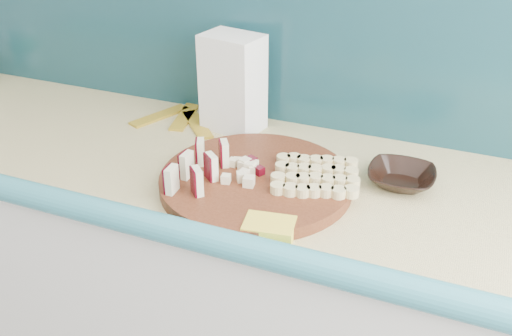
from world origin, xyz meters
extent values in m
cube|color=white|center=(0.10, 1.50, 0.44)|extent=(2.20, 0.60, 0.88)
cube|color=tan|center=(0.10, 1.50, 0.90)|extent=(2.20, 0.60, 0.03)
cube|color=teal|center=(0.10, 1.20, 0.90)|extent=(2.20, 0.06, 0.03)
cube|color=teal|center=(0.10, 1.79, 1.16)|extent=(2.20, 0.02, 0.50)
cylinder|color=#431D0E|center=(0.26, 1.42, 0.92)|extent=(0.54, 0.54, 0.03)
cube|color=#ECE7BD|center=(0.12, 1.29, 0.97)|extent=(0.02, 0.04, 0.06)
cube|color=#41040F|center=(0.11, 1.29, 0.97)|extent=(0.01, 0.04, 0.06)
cube|color=#ECE7BD|center=(0.12, 1.36, 0.97)|extent=(0.02, 0.04, 0.06)
cube|color=#41040F|center=(0.11, 1.36, 0.97)|extent=(0.01, 0.04, 0.06)
cube|color=#ECE7BD|center=(0.12, 1.43, 0.97)|extent=(0.02, 0.04, 0.06)
cube|color=#41040F|center=(0.11, 1.42, 0.97)|extent=(0.01, 0.04, 0.06)
cube|color=#ECE7BD|center=(0.17, 1.31, 0.97)|extent=(0.02, 0.04, 0.06)
cube|color=#41040F|center=(0.16, 1.30, 0.97)|extent=(0.01, 0.04, 0.06)
cube|color=#ECE7BD|center=(0.17, 1.38, 0.97)|extent=(0.02, 0.04, 0.06)
cube|color=#41040F|center=(0.16, 1.37, 0.97)|extent=(0.01, 0.04, 0.06)
cube|color=#ECE7BD|center=(0.17, 1.44, 0.97)|extent=(0.02, 0.04, 0.06)
cube|color=#41040F|center=(0.16, 1.44, 0.97)|extent=(0.01, 0.04, 0.06)
cube|color=#F8E8C6|center=(0.24, 1.42, 0.95)|extent=(0.02, 0.02, 0.02)
cube|color=#F8E8C6|center=(0.25, 1.43, 0.95)|extent=(0.02, 0.02, 0.02)
cube|color=#41040F|center=(0.25, 1.44, 0.95)|extent=(0.02, 0.02, 0.02)
cube|color=#F8E8C6|center=(0.24, 1.43, 0.95)|extent=(0.02, 0.02, 0.02)
cube|color=#F8E8C6|center=(0.23, 1.43, 0.95)|extent=(0.02, 0.02, 0.02)
cube|color=#F8E8C6|center=(0.21, 1.43, 0.95)|extent=(0.02, 0.02, 0.02)
cube|color=#F8E8C6|center=(0.22, 1.42, 0.95)|extent=(0.02, 0.02, 0.02)
cube|color=#F8E8C6|center=(0.21, 1.41, 0.95)|extent=(0.02, 0.02, 0.02)
cube|color=#41040F|center=(0.21, 1.40, 0.95)|extent=(0.02, 0.02, 0.02)
cube|color=#F8E8C6|center=(0.23, 1.40, 0.95)|extent=(0.02, 0.02, 0.02)
cube|color=#F8E8C6|center=(0.23, 1.39, 0.95)|extent=(0.02, 0.02, 0.02)
cube|color=#F8E8C6|center=(0.24, 1.41, 0.95)|extent=(0.02, 0.02, 0.02)
cube|color=#F8E8C6|center=(0.24, 1.40, 0.95)|extent=(0.02, 0.02, 0.02)
cube|color=#F8E8C6|center=(0.26, 1.40, 0.95)|extent=(0.02, 0.02, 0.02)
cube|color=#41040F|center=(0.25, 1.41, 0.95)|extent=(0.02, 0.02, 0.02)
cylinder|color=#DCC986|center=(0.33, 1.37, 0.95)|extent=(0.03, 0.03, 0.02)
cylinder|color=#DCC986|center=(0.35, 1.38, 0.95)|extent=(0.03, 0.03, 0.02)
cylinder|color=#DCC986|center=(0.38, 1.39, 0.95)|extent=(0.03, 0.03, 0.02)
cylinder|color=#DCC986|center=(0.40, 1.40, 0.95)|extent=(0.03, 0.03, 0.02)
cylinder|color=#DCC986|center=(0.43, 1.40, 0.95)|extent=(0.03, 0.03, 0.02)
cylinder|color=#DCC986|center=(0.46, 1.41, 0.95)|extent=(0.03, 0.03, 0.02)
cylinder|color=#DCC986|center=(0.48, 1.42, 0.95)|extent=(0.03, 0.03, 0.02)
cylinder|color=#DCC986|center=(0.32, 1.42, 0.95)|extent=(0.03, 0.03, 0.02)
cylinder|color=#DCC986|center=(0.34, 1.42, 0.95)|extent=(0.03, 0.03, 0.02)
cylinder|color=#DCC986|center=(0.37, 1.43, 0.95)|extent=(0.03, 0.03, 0.02)
cylinder|color=#DCC986|center=(0.39, 1.44, 0.95)|extent=(0.03, 0.03, 0.02)
cylinder|color=#DCC986|center=(0.42, 1.44, 0.95)|extent=(0.03, 0.03, 0.02)
cylinder|color=#DCC986|center=(0.44, 1.45, 0.95)|extent=(0.03, 0.03, 0.02)
cylinder|color=#DCC986|center=(0.47, 1.46, 0.95)|extent=(0.03, 0.03, 0.02)
cylinder|color=#DCC986|center=(0.31, 1.46, 0.95)|extent=(0.03, 0.03, 0.02)
cylinder|color=#DCC986|center=(0.33, 1.46, 0.95)|extent=(0.03, 0.03, 0.02)
cylinder|color=#DCC986|center=(0.36, 1.47, 0.95)|extent=(0.03, 0.03, 0.02)
cylinder|color=#DCC986|center=(0.38, 1.48, 0.95)|extent=(0.03, 0.03, 0.02)
cylinder|color=#DCC986|center=(0.41, 1.49, 0.95)|extent=(0.03, 0.03, 0.02)
cylinder|color=#DCC986|center=(0.43, 1.49, 0.95)|extent=(0.03, 0.03, 0.02)
cylinder|color=#DCC986|center=(0.46, 1.50, 0.95)|extent=(0.03, 0.03, 0.02)
cylinder|color=#DCC986|center=(0.29, 1.50, 0.95)|extent=(0.03, 0.03, 0.02)
cylinder|color=#DCC986|center=(0.32, 1.51, 0.95)|extent=(0.03, 0.03, 0.02)
cylinder|color=#DCC986|center=(0.34, 1.51, 0.95)|extent=(0.03, 0.03, 0.02)
cylinder|color=#DCC986|center=(0.37, 1.52, 0.95)|extent=(0.03, 0.03, 0.02)
cylinder|color=#DCC986|center=(0.39, 1.53, 0.95)|extent=(0.03, 0.03, 0.02)
cylinder|color=#DCC986|center=(0.42, 1.54, 0.95)|extent=(0.03, 0.03, 0.02)
cylinder|color=#DCC986|center=(0.44, 1.54, 0.95)|extent=(0.03, 0.03, 0.02)
imported|color=black|center=(0.56, 1.55, 0.93)|extent=(0.16, 0.16, 0.04)
cube|color=white|center=(0.09, 1.69, 1.04)|extent=(0.17, 0.13, 0.26)
cube|color=yellow|center=(0.35, 1.26, 0.92)|extent=(0.11, 0.08, 0.03)
cube|color=gold|center=(-0.14, 1.67, 0.91)|extent=(0.11, 0.19, 0.01)
cube|color=gold|center=(-0.07, 1.69, 0.91)|extent=(0.08, 0.19, 0.01)
cube|color=gold|center=(-0.01, 1.66, 0.91)|extent=(0.15, 0.16, 0.01)
camera|label=1|loc=(0.68, 0.40, 1.58)|focal=40.00mm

